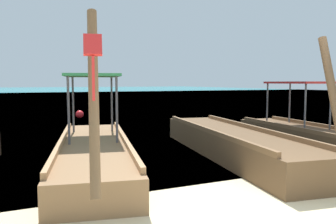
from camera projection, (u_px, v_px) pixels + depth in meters
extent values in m
plane|color=teal|center=(33.00, 92.00, 60.50)|extent=(120.00, 120.00, 0.00)
cube|color=olive|center=(94.00, 154.00, 7.26)|extent=(2.57, 6.13, 0.50)
cube|color=#AF7F52|center=(61.00, 141.00, 7.09)|extent=(1.20, 5.40, 0.10)
cube|color=#AF7F52|center=(125.00, 139.00, 7.38)|extent=(1.20, 5.40, 0.10)
cylinder|color=brown|center=(94.00, 98.00, 4.00)|extent=(0.30, 0.91, 2.21)
cube|color=red|center=(93.00, 45.00, 3.74)|extent=(0.22, 0.18, 0.25)
cube|color=red|center=(93.00, 78.00, 3.75)|extent=(0.05, 0.08, 0.49)
cylinder|color=#4C4C51|center=(69.00, 110.00, 6.93)|extent=(0.06, 0.06, 1.40)
cylinder|color=#4C4C51|center=(117.00, 110.00, 7.14)|extent=(0.06, 0.06, 1.40)
cylinder|color=#4C4C51|center=(73.00, 105.00, 8.67)|extent=(0.06, 0.06, 1.40)
cylinder|color=#4C4C51|center=(112.00, 104.00, 8.88)|extent=(0.06, 0.06, 1.40)
cube|color=#2D844C|center=(92.00, 75.00, 7.84)|extent=(1.56, 2.19, 0.06)
cube|color=brown|center=(232.00, 144.00, 8.19)|extent=(2.27, 6.40, 0.60)
cube|color=brown|center=(208.00, 130.00, 7.99)|extent=(0.98, 5.71, 0.10)
cube|color=brown|center=(255.00, 128.00, 8.32)|extent=(0.98, 5.71, 0.10)
cylinder|color=brown|center=(334.00, 100.00, 4.93)|extent=(0.23, 0.72, 1.87)
cube|color=brown|center=(313.00, 137.00, 9.53)|extent=(1.88, 5.98, 0.46)
cube|color=brown|center=(296.00, 128.00, 9.34)|extent=(0.71, 5.38, 0.10)
cube|color=brown|center=(330.00, 127.00, 9.68)|extent=(0.71, 5.38, 0.10)
cylinder|color=#4C4C51|center=(305.00, 107.00, 9.19)|extent=(0.06, 0.06, 1.27)
cylinder|color=#4C4C51|center=(330.00, 107.00, 9.44)|extent=(0.06, 0.06, 1.27)
cylinder|color=#4C4C51|center=(267.00, 103.00, 10.86)|extent=(0.06, 0.06, 1.27)
cylinder|color=#4C4C51|center=(290.00, 103.00, 11.12)|extent=(0.06, 0.06, 1.27)
cube|color=#AD2323|center=(297.00, 83.00, 10.10)|extent=(1.25, 2.07, 0.06)
sphere|color=red|center=(80.00, 114.00, 16.67)|extent=(0.39, 0.39, 0.39)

